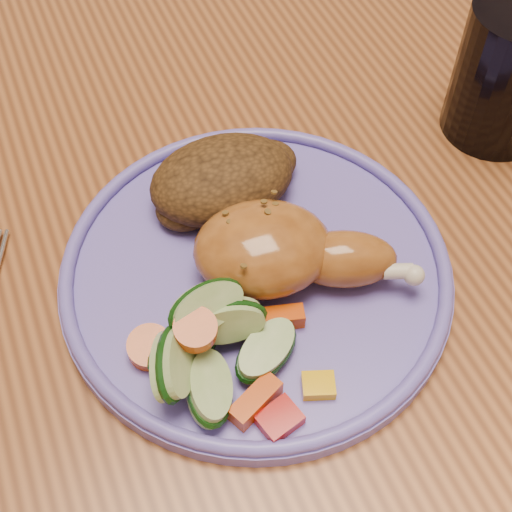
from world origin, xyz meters
The scene contains 8 objects.
ground centered at (0.00, 0.00, 0.00)m, with size 4.00×4.00×0.00m, color brown.
dining_table centered at (0.00, 0.00, 0.67)m, with size 0.90×1.40×0.75m.
plate centered at (-0.05, -0.15, 0.76)m, with size 0.27×0.27×0.01m, color #6354B3.
plate_rim centered at (-0.05, -0.15, 0.77)m, with size 0.27×0.27×0.01m, color #6354B3.
chicken_leg centered at (-0.03, -0.15, 0.79)m, with size 0.15×0.11×0.05m.
rice_pilaf centered at (-0.04, -0.08, 0.78)m, with size 0.12×0.08×0.05m.
vegetable_pile centered at (-0.10, -0.20, 0.78)m, with size 0.12×0.11×0.06m.
drinking_glass centered at (0.19, -0.08, 0.81)m, with size 0.08×0.08×0.11m, color black.
Camera 1 is at (-0.16, -0.41, 1.17)m, focal length 50.00 mm.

